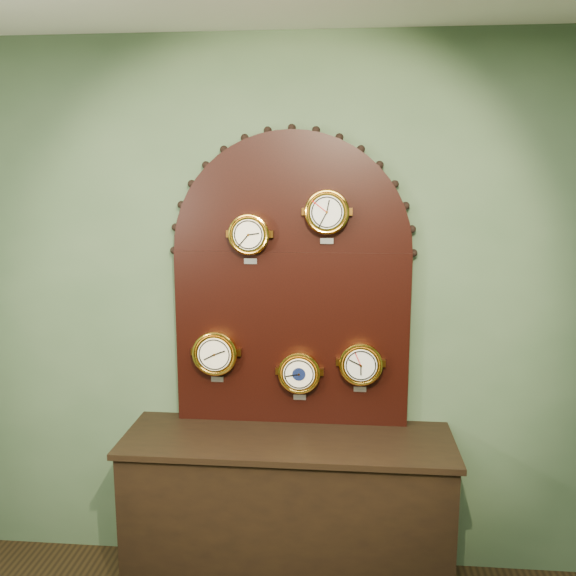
# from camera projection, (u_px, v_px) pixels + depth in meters

# --- Properties ---
(wall_back) EXTENTS (4.00, 0.00, 4.00)m
(wall_back) POSITION_uv_depth(u_px,v_px,m) (292.00, 313.00, 3.23)
(wall_back) COLOR #435C3E
(wall_back) RESTS_ON ground
(shop_counter) EXTENTS (1.60, 0.50, 0.80)m
(shop_counter) POSITION_uv_depth(u_px,v_px,m) (288.00, 517.00, 3.15)
(shop_counter) COLOR black
(shop_counter) RESTS_ON ground_plane
(display_board) EXTENTS (1.26, 0.06, 1.53)m
(display_board) POSITION_uv_depth(u_px,v_px,m) (292.00, 272.00, 3.14)
(display_board) COLOR black
(display_board) RESTS_ON shop_counter
(roman_clock) EXTENTS (0.20, 0.08, 0.26)m
(roman_clock) POSITION_uv_depth(u_px,v_px,m) (249.00, 234.00, 3.06)
(roman_clock) COLOR gold
(roman_clock) RESTS_ON display_board
(arabic_clock) EXTENTS (0.22, 0.08, 0.27)m
(arabic_clock) POSITION_uv_depth(u_px,v_px,m) (327.00, 212.00, 3.01)
(arabic_clock) COLOR gold
(arabic_clock) RESTS_ON display_board
(hygrometer) EXTENTS (0.23, 0.08, 0.28)m
(hygrometer) POSITION_uv_depth(u_px,v_px,m) (215.00, 353.00, 3.19)
(hygrometer) COLOR gold
(hygrometer) RESTS_ON display_board
(barometer) EXTENTS (0.22, 0.08, 0.27)m
(barometer) POSITION_uv_depth(u_px,v_px,m) (299.00, 372.00, 3.16)
(barometer) COLOR gold
(barometer) RESTS_ON display_board
(tide_clock) EXTENTS (0.22, 0.08, 0.27)m
(tide_clock) POSITION_uv_depth(u_px,v_px,m) (361.00, 364.00, 3.13)
(tide_clock) COLOR gold
(tide_clock) RESTS_ON display_board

